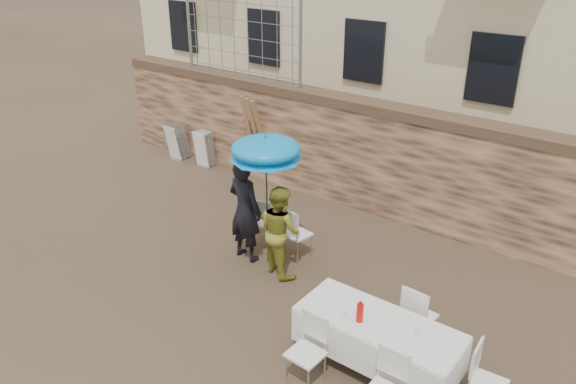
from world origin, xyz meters
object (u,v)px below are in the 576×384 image
Objects in this scene: table_chair_back at (419,314)px; table_chair_side at (489,383)px; banquet_table at (379,324)px; chair_stack_left at (182,139)px; couple_chair_left at (266,221)px; table_chair_front_left at (306,352)px; woman_dress at (280,230)px; soda_bottle at (360,313)px; umbrella at (266,153)px; chair_stack_right at (208,147)px; couple_chair_right at (297,232)px; man_suit at (245,210)px.

table_chair_side is (1.20, -0.70, 0.00)m from table_chair_back.
chair_stack_left is (-7.60, 3.75, -0.27)m from banquet_table.
table_chair_front_left is (2.57, -2.38, 0.00)m from couple_chair_left.
woman_dress is 6.02× the size of soda_bottle.
umbrella reaches higher than soda_bottle.
couple_chair_left is 4.91m from chair_stack_left.
chair_stack_left is at bearing 149.96° from table_chair_front_left.
chair_stack_right is at bearing 61.53° from table_chair_side.
table_chair_front_left is (-0.60, -0.75, -0.25)m from banquet_table.
banquet_table is 0.99m from table_chair_front_left.
chair_stack_left is (-7.80, 2.95, -0.02)m from table_chair_back.
couple_chair_left is at bearing -10.44° from table_chair_back.
table_chair_front_left is at bearing -128.66° from banquet_table.
soda_bottle is at bearing -27.77° from chair_stack_left.
banquet_table is 2.28× the size of chair_stack_right.
table_chair_side is 1.04× the size of chair_stack_right.
table_chair_back is (0.40, 0.95, -0.43)m from soda_bottle.
banquet_table is (3.17, -1.63, 0.25)m from couple_chair_left.
couple_chair_left is 0.46× the size of banquet_table.
umbrella is 2.24× the size of couple_chair_left.
chair_stack_left is at bearing -40.17° from couple_chair_left.
soda_bottle is 0.28× the size of chair_stack_right.
woman_dress is at bearing -15.95° from umbrella.
umbrella is at bearing 3.03° from woman_dress.
table_chair_side is at bearing 25.71° from table_chair_front_left.
umbrella is at bearing 141.00° from table_chair_front_left.
couple_chair_left is 3.47m from table_chair_back.
table_chair_side is 9.71m from chair_stack_left.
couple_chair_left is 1.04× the size of chair_stack_right.
table_chair_front_left is at bearing -123.69° from soda_bottle.
couple_chair_right is at bearing 130.82° from table_chair_front_left.
man_suit is 4.70m from table_chair_side.
table_chair_side is at bearing -14.56° from umbrella.
chair_stack_right is (-4.28, 2.66, -0.32)m from woman_dress.
chair_stack_left reaches higher than banquet_table.
woman_dress is at bearing -31.90° from chair_stack_right.
chair_stack_right is (0.90, 0.00, 0.00)m from chair_stack_left.
couple_chair_left is 1.04× the size of chair_stack_left.
table_chair_back is 1.00× the size of table_chair_side.
couple_chair_left and table_chair_front_left have the same top height.
man_suit is 0.71m from couple_chair_left.
man_suit reaches higher than soda_bottle.
chair_stack_right is at bearing 146.87° from umbrella.
table_chair_back is at bearing 65.38° from table_chair_front_left.
soda_bottle is (2.22, -1.23, 0.12)m from woman_dress.
umbrella is at bearing -162.47° from man_suit.
man_suit is 0.87× the size of umbrella.
couple_chair_right is 4.73m from chair_stack_right.
table_chair_front_left is at bearing 137.74° from couple_chair_right.
couple_chair_left is at bearing -17.28° from woman_dress.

